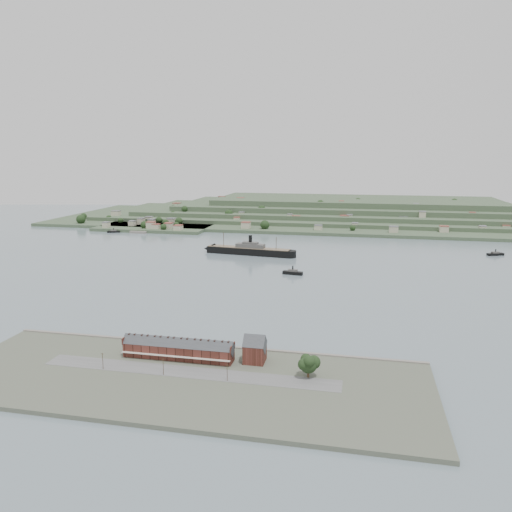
% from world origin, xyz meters
% --- Properties ---
extents(ground, '(1400.00, 1400.00, 0.00)m').
position_xyz_m(ground, '(0.00, 0.00, 0.00)').
color(ground, slate).
rests_on(ground, ground).
extents(near_shore, '(220.00, 80.00, 2.60)m').
position_xyz_m(near_shore, '(0.00, -186.75, 1.01)').
color(near_shore, '#4C5142').
rests_on(near_shore, ground).
extents(terrace_row, '(55.60, 9.80, 11.07)m').
position_xyz_m(terrace_row, '(-10.00, -168.02, 6.84)').
color(terrace_row, '#411E17').
rests_on(terrace_row, ground).
extents(gabled_building, '(10.40, 10.18, 14.09)m').
position_xyz_m(gabled_building, '(27.50, -164.00, 8.19)').
color(gabled_building, '#411E17').
rests_on(gabled_building, ground).
extents(far_peninsula, '(760.00, 309.00, 30.00)m').
position_xyz_m(far_peninsula, '(27.91, 393.10, 11.88)').
color(far_peninsula, '#344830').
rests_on(far_peninsula, ground).
extents(steamship, '(99.22, 22.85, 23.83)m').
position_xyz_m(steamship, '(-37.81, 99.03, 4.40)').
color(steamship, black).
rests_on(steamship, ground).
extents(tugboat, '(17.47, 6.77, 7.66)m').
position_xyz_m(tugboat, '(20.03, 23.61, 1.87)').
color(tugboat, black).
rests_on(tugboat, ground).
extents(ferry_west, '(16.56, 9.46, 6.00)m').
position_xyz_m(ferry_west, '(-238.80, 202.46, 1.44)').
color(ferry_west, black).
rests_on(ferry_west, ground).
extents(ferry_east, '(17.65, 11.07, 6.43)m').
position_xyz_m(ferry_east, '(208.68, 146.49, 1.55)').
color(ferry_east, black).
rests_on(ferry_east, ground).
extents(fig_tree, '(9.94, 8.61, 11.10)m').
position_xyz_m(fig_tree, '(54.89, -176.17, 8.77)').
color(fig_tree, '#402F1D').
rests_on(fig_tree, ground).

